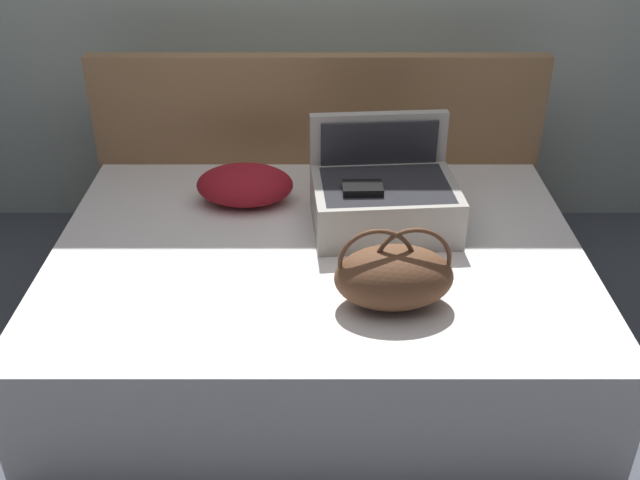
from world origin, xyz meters
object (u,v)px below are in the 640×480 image
(duffel_bag, at_px, (396,276))
(pillow_near_headboard, at_px, (248,185))
(hard_case_large, at_px, (386,198))
(bed, at_px, (320,300))

(duffel_bag, distance_m, pillow_near_headboard, 0.93)
(pillow_near_headboard, bearing_deg, hard_case_large, -17.90)
(bed, relative_size, duffel_bag, 4.88)
(duffel_bag, bearing_deg, hard_case_large, 89.37)
(hard_case_large, relative_size, duffel_bag, 1.42)
(hard_case_large, bearing_deg, duffel_bag, -95.07)
(hard_case_large, height_order, pillow_near_headboard, hard_case_large)
(bed, bearing_deg, duffel_bag, -55.27)
(hard_case_large, relative_size, pillow_near_headboard, 1.46)
(bed, distance_m, pillow_near_headboard, 0.59)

